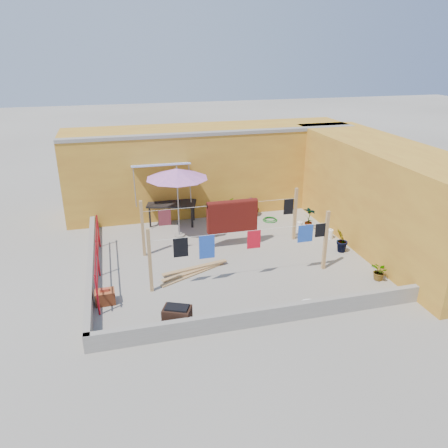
{
  "coord_description": "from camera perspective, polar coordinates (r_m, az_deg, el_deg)",
  "views": [
    {
      "loc": [
        -3.18,
        -11.67,
        6.07
      ],
      "look_at": [
        -0.07,
        0.3,
        1.0
      ],
      "focal_mm": 35.0,
      "sensor_mm": 36.0,
      "label": 1
    }
  ],
  "objects": [
    {
      "name": "parapet_left",
      "position": [
        13.09,
        -16.99,
        -5.34
      ],
      "size": [
        0.16,
        7.3,
        0.44
      ],
      "primitive_type": "cube",
      "color": "gray",
      "rests_on": "ground"
    },
    {
      "name": "white_basin",
      "position": [
        11.3,
        11.18,
        -10.41
      ],
      "size": [
        0.54,
        0.54,
        0.09
      ],
      "color": "white",
      "rests_on": "ground"
    },
    {
      "name": "wall_right",
      "position": [
        15.05,
        20.14,
        3.6
      ],
      "size": [
        2.4,
        9.0,
        3.2
      ],
      "primitive_type": "cube",
      "color": "gold",
      "rests_on": "ground"
    },
    {
      "name": "lumber_pile",
      "position": [
        12.64,
        -4.03,
        -6.16
      ],
      "size": [
        2.09,
        1.03,
        0.13
      ],
      "color": "tan",
      "rests_on": "ground"
    },
    {
      "name": "plant_right_b",
      "position": [
        14.2,
        15.14,
        -2.1
      ],
      "size": [
        0.56,
        0.56,
        0.8
      ],
      "primitive_type": "imported",
      "rotation": [
        0.0,
        0.0,
        3.97
      ],
      "color": "#20611B",
      "rests_on": "ground"
    },
    {
      "name": "clothesline_rig",
      "position": [
        13.68,
        1.13,
        0.52
      ],
      "size": [
        5.09,
        2.35,
        1.8
      ],
      "color": "tan",
      "rests_on": "ground"
    },
    {
      "name": "outdoor_table",
      "position": [
        15.92,
        -6.85,
        2.5
      ],
      "size": [
        1.89,
        1.28,
        0.81
      ],
      "color": "black",
      "rests_on": "ground"
    },
    {
      "name": "water_jug_a",
      "position": [
        15.21,
        13.63,
        -1.27
      ],
      "size": [
        0.23,
        0.23,
        0.36
      ],
      "color": "white",
      "rests_on": "ground"
    },
    {
      "name": "patio_umbrella",
      "position": [
        14.34,
        -6.17,
        6.52
      ],
      "size": [
        2.31,
        2.31,
        2.46
      ],
      "color": "gray",
      "rests_on": "ground"
    },
    {
      "name": "brazier",
      "position": [
        10.32,
        -6.12,
        -12.02
      ],
      "size": [
        0.75,
        0.64,
        0.57
      ],
      "color": "black",
      "rests_on": "ground"
    },
    {
      "name": "ground",
      "position": [
        13.54,
        0.59,
        -4.38
      ],
      "size": [
        80.0,
        80.0,
        0.0
      ],
      "primitive_type": "plane",
      "color": "#9E998E",
      "rests_on": "ground"
    },
    {
      "name": "brick_stack",
      "position": [
        11.57,
        -15.26,
        -9.18
      ],
      "size": [
        0.5,
        0.37,
        0.43
      ],
      "color": "#AA4C27",
      "rests_on": "ground"
    },
    {
      "name": "plant_back_b",
      "position": [
        16.71,
        3.88,
        2.25
      ],
      "size": [
        0.49,
        0.49,
        0.73
      ],
      "primitive_type": "imported",
      "rotation": [
        0.0,
        0.0,
        1.33
      ],
      "color": "#20611B",
      "rests_on": "ground"
    },
    {
      "name": "red_railing",
      "position": [
        12.68,
        -16.23,
        -3.65
      ],
      "size": [
        0.05,
        4.2,
        1.1
      ],
      "color": "#A8101D",
      "rests_on": "ground"
    },
    {
      "name": "plant_back_a",
      "position": [
        16.27,
        -0.16,
        1.93
      ],
      "size": [
        0.99,
        0.99,
        0.83
      ],
      "primitive_type": "imported",
      "rotation": [
        0.0,
        0.0,
        0.73
      ],
      "color": "#20611B",
      "rests_on": "ground"
    },
    {
      "name": "wall_back",
      "position": [
        17.36,
        -1.87,
        7.36
      ],
      "size": [
        11.0,
        3.27,
        3.21
      ],
      "color": "gold",
      "rests_on": "ground"
    },
    {
      "name": "plant_right_c",
      "position": [
        12.91,
        19.7,
        -5.87
      ],
      "size": [
        0.51,
        0.56,
        0.53
      ],
      "primitive_type": "imported",
      "rotation": [
        0.0,
        0.0,
        4.95
      ],
      "color": "#20611B",
      "rests_on": "ground"
    },
    {
      "name": "parapet_front",
      "position": [
        10.48,
        5.83,
        -11.79
      ],
      "size": [
        8.3,
        0.16,
        0.44
      ],
      "primitive_type": "cube",
      "color": "gray",
      "rests_on": "ground"
    },
    {
      "name": "green_hose",
      "position": [
        16.42,
        6.03,
        0.58
      ],
      "size": [
        0.55,
        0.55,
        0.08
      ],
      "color": "#17691E",
      "rests_on": "ground"
    },
    {
      "name": "water_jug_b",
      "position": [
        15.74,
        9.86,
        -0.21
      ],
      "size": [
        0.2,
        0.2,
        0.32
      ],
      "color": "white",
      "rests_on": "ground"
    },
    {
      "name": "plant_right_a",
      "position": [
        15.77,
        11.07,
        0.83
      ],
      "size": [
        0.52,
        0.53,
        0.84
      ],
      "primitive_type": "imported",
      "rotation": [
        0.0,
        0.0,
        2.31
      ],
      "color": "#20611B",
      "rests_on": "ground"
    }
  ]
}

